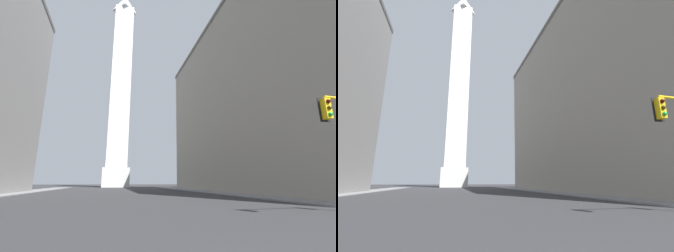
# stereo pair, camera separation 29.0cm
# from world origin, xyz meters

# --- Properties ---
(sidewalk_right) EXTENTS (5.00, 99.78, 0.15)m
(sidewalk_right) POSITION_xyz_m (16.27, 29.93, 0.07)
(sidewalk_right) COLOR slate
(sidewalk_right) RESTS_ON ground_plane
(building_right) EXTENTS (26.24, 57.14, 35.00)m
(building_right) POSITION_xyz_m (29.76, 33.04, 17.51)
(building_right) COLOR gray
(building_right) RESTS_ON ground_plane
(obelisk) EXTENTS (9.37, 9.37, 82.53)m
(obelisk) POSITION_xyz_m (0.00, 83.15, 39.59)
(obelisk) COLOR silver
(obelisk) RESTS_ON ground_plane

